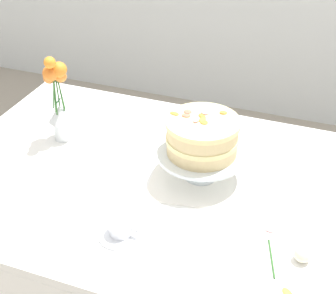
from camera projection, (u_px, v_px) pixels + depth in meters
The scene contains 9 objects.
dining_table at pixel (145, 200), 1.70m from camera, with size 1.40×1.00×0.74m.
linen_napkin at pixel (200, 176), 1.66m from camera, with size 0.32×0.32×0.00m, color white.
cake_stand at pixel (201, 156), 1.61m from camera, with size 0.29×0.29×0.10m.
layer_cake at pixel (202, 136), 1.57m from camera, with size 0.24×0.24×0.13m.
flower_vase at pixel (58, 98), 1.76m from camera, with size 0.10×0.10×0.34m.
teacup at pixel (121, 228), 1.42m from camera, with size 0.13×0.13×0.06m.
fallen_rose at pixel (302, 254), 1.34m from camera, with size 0.12×0.14×0.05m.
loose_petal_0 at pixel (288, 293), 1.25m from camera, with size 0.04×0.02×0.00m, color yellow.
loose_petal_1 at pixel (270, 229), 1.45m from camera, with size 0.03×0.02×0.01m, color pink.
Camera 1 is at (0.53, -1.22, 1.75)m, focal length 53.22 mm.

